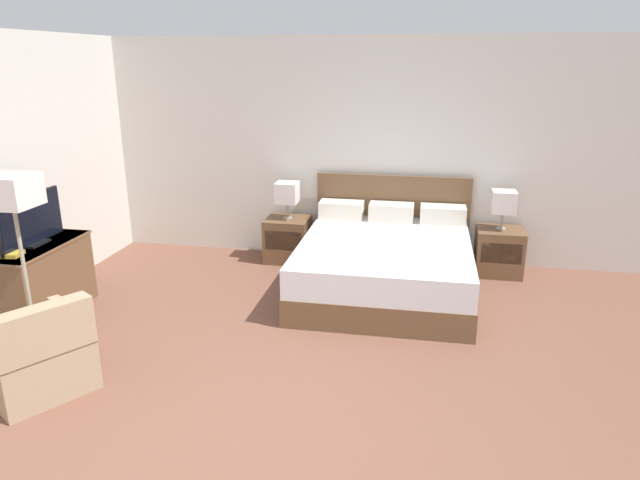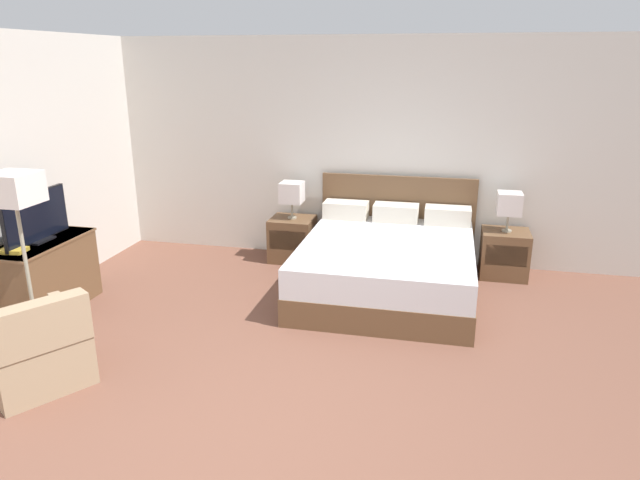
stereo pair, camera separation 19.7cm
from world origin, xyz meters
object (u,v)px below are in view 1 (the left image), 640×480
at_px(nightstand_left, 288,239).
at_px(nightstand_right, 499,251).
at_px(table_lamp_right, 504,202).
at_px(armchair_by_window, 37,357).
at_px(dresser, 39,279).
at_px(tv, 31,221).
at_px(floor_lamp, 13,204).
at_px(table_lamp_left, 287,193).
at_px(book_red_cover, 9,254).
at_px(bed, 385,263).

bearing_deg(nightstand_left, nightstand_right, 0.00).
height_order(table_lamp_right, armchair_by_window, table_lamp_right).
height_order(table_lamp_right, dresser, table_lamp_right).
bearing_deg(table_lamp_right, tv, -156.15).
relative_size(nightstand_right, table_lamp_right, 1.19).
bearing_deg(floor_lamp, table_lamp_left, 59.86).
relative_size(tv, floor_lamp, 0.55).
bearing_deg(nightstand_right, book_red_cover, -152.68).
height_order(table_lamp_left, floor_lamp, floor_lamp).
relative_size(bed, tv, 2.49).
height_order(table_lamp_left, dresser, table_lamp_left).
bearing_deg(bed, dresser, -158.89).
relative_size(bed, dresser, 1.94).
distance_m(tv, book_red_cover, 0.40).
distance_m(tv, floor_lamp, 0.89).
relative_size(table_lamp_right, floor_lamp, 0.29).
distance_m(nightstand_right, table_lamp_right, 0.59).
bearing_deg(nightstand_left, dresser, -134.75).
xyz_separation_m(dresser, tv, (0.00, 0.01, 0.58)).
xyz_separation_m(nightstand_right, dresser, (-4.51, -2.00, 0.11)).
relative_size(nightstand_right, floor_lamp, 0.35).
bearing_deg(nightstand_right, nightstand_left, 180.00).
xyz_separation_m(nightstand_right, armchair_by_window, (-3.67, -3.21, 0.02)).
height_order(nightstand_left, armchair_by_window, armchair_by_window).
distance_m(bed, floor_lamp, 3.57).
relative_size(bed, nightstand_left, 3.95).
relative_size(table_lamp_left, floor_lamp, 0.29).
bearing_deg(bed, table_lamp_left, 149.27).
xyz_separation_m(bed, floor_lamp, (-2.83, -1.94, 1.01)).
bearing_deg(armchair_by_window, table_lamp_right, 41.23).
bearing_deg(table_lamp_left, nightstand_right, -0.03).
relative_size(table_lamp_left, book_red_cover, 2.06).
relative_size(nightstand_left, book_red_cover, 2.46).
xyz_separation_m(table_lamp_left, dresser, (-1.99, -2.01, -0.48)).
bearing_deg(armchair_by_window, nightstand_right, 41.22).
xyz_separation_m(bed, tv, (-3.25, -1.24, 0.65)).
relative_size(nightstand_left, floor_lamp, 0.35).
bearing_deg(armchair_by_window, tv, 124.54).
height_order(bed, tv, tv).
distance_m(dresser, tv, 0.58).
relative_size(table_lamp_right, tv, 0.53).
bearing_deg(book_red_cover, floor_lamp, -39.90).
distance_m(bed, dresser, 3.48).
bearing_deg(table_lamp_right, bed, -149.27).
distance_m(bed, armchair_by_window, 3.45).
distance_m(bed, tv, 3.54).
relative_size(table_lamp_left, table_lamp_right, 1.00).
distance_m(bed, book_red_cover, 3.64).
xyz_separation_m(dresser, armchair_by_window, (0.84, -1.21, -0.09)).
bearing_deg(table_lamp_left, bed, -30.73).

